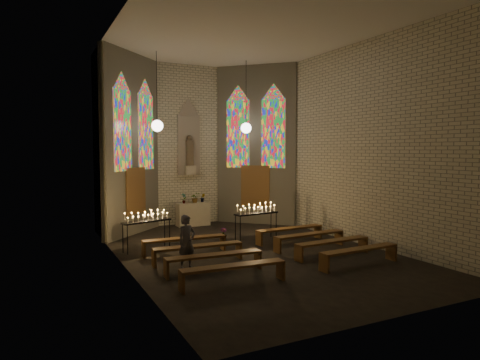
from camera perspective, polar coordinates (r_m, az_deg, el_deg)
name	(u,v)px	position (r m, az deg, el deg)	size (l,w,h in m)	color
floor	(252,252)	(13.92, 1.57, -9.61)	(12.00, 12.00, 0.00)	black
room	(211,139)	(16.58, -3.90, 5.52)	(8.22, 12.43, 7.00)	beige
altar	(193,214)	(18.72, -6.30, -4.54)	(1.40, 0.60, 1.00)	#BCB499
flower_vase_left	(184,198)	(18.40, -7.51, -2.43)	(0.24, 0.16, 0.45)	#4C723F
flower_vase_center	(195,198)	(18.64, -6.01, -2.35)	(0.39, 0.34, 0.44)	#4C723F
flower_vase_right	(203,198)	(18.87, -5.00, -2.36)	(0.21, 0.17, 0.38)	#4C723F
aisle_flower_pot	(223,234)	(15.81, -2.23, -7.19)	(0.23, 0.23, 0.41)	#4C723F
votive_stand_left	(147,218)	(14.36, -12.35, -5.03)	(1.70, 0.83, 1.22)	black
votive_stand_right	(256,211)	(15.58, 2.18, -4.13)	(1.73, 0.60, 1.25)	black
pew_left_0	(185,240)	(13.79, -7.40, -8.00)	(2.67, 0.51, 0.51)	#543618
pew_right_0	(290,230)	(15.50, 6.65, -6.65)	(2.67, 0.51, 0.51)	#543618
pew_left_1	(198,248)	(12.69, -5.61, -9.04)	(2.67, 0.51, 0.51)	#543618
pew_right_1	(309,236)	(14.53, 9.25, -7.40)	(2.67, 0.51, 0.51)	#543618
pew_left_2	(214,257)	(11.61, -3.47, -10.27)	(2.67, 0.51, 0.51)	#543618
pew_right_2	(332,243)	(13.60, 12.22, -8.23)	(2.67, 0.51, 0.51)	#543618
pew_left_3	(233,269)	(10.55, -0.87, -11.73)	(2.67, 0.51, 0.51)	#543618
pew_right_3	(359,251)	(12.71, 15.65, -9.15)	(2.67, 0.51, 0.51)	#543618
visitor	(187,242)	(11.94, -7.11, -8.22)	(0.55, 0.36, 1.51)	#494852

